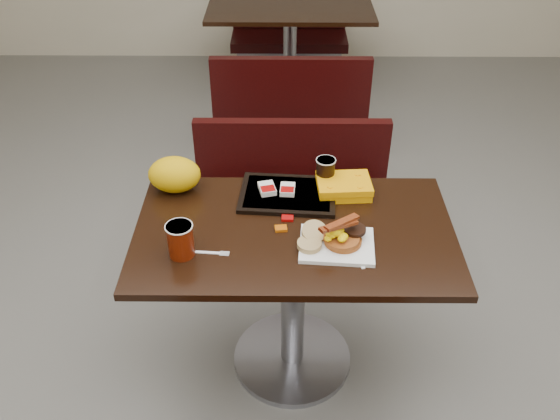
{
  "coord_description": "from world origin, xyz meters",
  "views": [
    {
      "loc": [
        -0.04,
        -1.75,
        2.14
      ],
      "look_at": [
        -0.05,
        0.03,
        0.82
      ],
      "focal_mm": 38.22,
      "sensor_mm": 36.0,
      "label": 1
    }
  ],
  "objects_px": {
    "table_far": "(290,55)",
    "hashbrown_sleeve_left": "(267,189)",
    "tray": "(288,195)",
    "hashbrown_sleeve_right": "(288,189)",
    "knife": "(358,254)",
    "bench_far_n": "(289,25)",
    "bench_near_n": "(292,203)",
    "clamshell": "(344,187)",
    "coffee_cup_near": "(180,240)",
    "pancake_stack": "(343,239)",
    "table_near": "(293,300)",
    "platter": "(337,245)",
    "paper_bag": "(175,175)",
    "coffee_cup_far": "(325,171)",
    "fork": "(208,253)",
    "bench_far_s": "(290,98)"
  },
  "relations": [
    {
      "from": "table_near",
      "to": "bench_near_n",
      "type": "bearing_deg",
      "value": 90.0
    },
    {
      "from": "table_near",
      "to": "coffee_cup_near",
      "type": "xyz_separation_m",
      "value": [
        -0.4,
        -0.14,
        0.44
      ]
    },
    {
      "from": "bench_far_n",
      "to": "knife",
      "type": "relative_size",
      "value": 6.5
    },
    {
      "from": "pancake_stack",
      "to": "clamshell",
      "type": "relative_size",
      "value": 0.63
    },
    {
      "from": "platter",
      "to": "knife",
      "type": "bearing_deg",
      "value": -26.58
    },
    {
      "from": "bench_far_s",
      "to": "paper_bag",
      "type": "height_order",
      "value": "paper_bag"
    },
    {
      "from": "knife",
      "to": "hashbrown_sleeve_right",
      "type": "distance_m",
      "value": 0.44
    },
    {
      "from": "table_far",
      "to": "coffee_cup_near",
      "type": "distance_m",
      "value": 2.81
    },
    {
      "from": "clamshell",
      "to": "platter",
      "type": "bearing_deg",
      "value": -102.04
    },
    {
      "from": "paper_bag",
      "to": "pancake_stack",
      "type": "bearing_deg",
      "value": -28.18
    },
    {
      "from": "tray",
      "to": "hashbrown_sleeve_right",
      "type": "relative_size",
      "value": 4.83
    },
    {
      "from": "table_near",
      "to": "platter",
      "type": "xyz_separation_m",
      "value": [
        0.15,
        -0.1,
        0.38
      ]
    },
    {
      "from": "table_near",
      "to": "bench_far_s",
      "type": "height_order",
      "value": "table_near"
    },
    {
      "from": "table_far",
      "to": "platter",
      "type": "distance_m",
      "value": 2.73
    },
    {
      "from": "table_far",
      "to": "hashbrown_sleeve_left",
      "type": "relative_size",
      "value": 14.3
    },
    {
      "from": "tray",
      "to": "table_far",
      "type": "bearing_deg",
      "value": 93.76
    },
    {
      "from": "bench_near_n",
      "to": "clamshell",
      "type": "bearing_deg",
      "value": -66.19
    },
    {
      "from": "tray",
      "to": "clamshell",
      "type": "xyz_separation_m",
      "value": [
        0.23,
        0.03,
        0.02
      ]
    },
    {
      "from": "table_far",
      "to": "platter",
      "type": "bearing_deg",
      "value": -86.79
    },
    {
      "from": "tray",
      "to": "hashbrown_sleeve_left",
      "type": "relative_size",
      "value": 4.55
    },
    {
      "from": "knife",
      "to": "coffee_cup_far",
      "type": "xyz_separation_m",
      "value": [
        -0.09,
        0.44,
        0.07
      ]
    },
    {
      "from": "platter",
      "to": "coffee_cup_near",
      "type": "height_order",
      "value": "coffee_cup_near"
    },
    {
      "from": "table_near",
      "to": "paper_bag",
      "type": "height_order",
      "value": "paper_bag"
    },
    {
      "from": "bench_far_n",
      "to": "coffee_cup_near",
      "type": "bearing_deg",
      "value": -96.65
    },
    {
      "from": "coffee_cup_far",
      "to": "coffee_cup_near",
      "type": "bearing_deg",
      "value": -140.25
    },
    {
      "from": "pancake_stack",
      "to": "knife",
      "type": "distance_m",
      "value": 0.08
    },
    {
      "from": "platter",
      "to": "pancake_stack",
      "type": "bearing_deg",
      "value": 23.84
    },
    {
      "from": "table_near",
      "to": "bench_far_n",
      "type": "distance_m",
      "value": 3.3
    },
    {
      "from": "knife",
      "to": "tray",
      "type": "bearing_deg",
      "value": -155.2
    },
    {
      "from": "bench_near_n",
      "to": "hashbrown_sleeve_left",
      "type": "bearing_deg",
      "value": -102.88
    },
    {
      "from": "coffee_cup_near",
      "to": "pancake_stack",
      "type": "bearing_deg",
      "value": 5.21
    },
    {
      "from": "clamshell",
      "to": "hashbrown_sleeve_left",
      "type": "bearing_deg",
      "value": 179.27
    },
    {
      "from": "table_far",
      "to": "knife",
      "type": "height_order",
      "value": "knife"
    },
    {
      "from": "table_near",
      "to": "bench_far_s",
      "type": "relative_size",
      "value": 1.2
    },
    {
      "from": "bench_far_n",
      "to": "coffee_cup_near",
      "type": "height_order",
      "value": "coffee_cup_near"
    },
    {
      "from": "clamshell",
      "to": "paper_bag",
      "type": "height_order",
      "value": "paper_bag"
    },
    {
      "from": "coffee_cup_far",
      "to": "paper_bag",
      "type": "distance_m",
      "value": 0.61
    },
    {
      "from": "hashbrown_sleeve_left",
      "to": "hashbrown_sleeve_right",
      "type": "bearing_deg",
      "value": -16.53
    },
    {
      "from": "table_near",
      "to": "paper_bag",
      "type": "distance_m",
      "value": 0.71
    },
    {
      "from": "fork",
      "to": "pancake_stack",
      "type": "bearing_deg",
      "value": 9.71
    },
    {
      "from": "platter",
      "to": "paper_bag",
      "type": "height_order",
      "value": "paper_bag"
    },
    {
      "from": "table_near",
      "to": "tray",
      "type": "height_order",
      "value": "tray"
    },
    {
      "from": "bench_near_n",
      "to": "bench_far_n",
      "type": "xyz_separation_m",
      "value": [
        0.0,
        2.6,
        0.0
      ]
    },
    {
      "from": "tray",
      "to": "paper_bag",
      "type": "distance_m",
      "value": 0.46
    },
    {
      "from": "fork",
      "to": "tray",
      "type": "relative_size",
      "value": 0.32
    },
    {
      "from": "hashbrown_sleeve_left",
      "to": "coffee_cup_far",
      "type": "height_order",
      "value": "coffee_cup_far"
    },
    {
      "from": "table_near",
      "to": "platter",
      "type": "height_order",
      "value": "platter"
    },
    {
      "from": "bench_far_s",
      "to": "hashbrown_sleeve_left",
      "type": "distance_m",
      "value": 1.73
    },
    {
      "from": "bench_far_n",
      "to": "coffee_cup_far",
      "type": "height_order",
      "value": "coffee_cup_far"
    },
    {
      "from": "pancake_stack",
      "to": "hashbrown_sleeve_left",
      "type": "height_order",
      "value": "pancake_stack"
    }
  ]
}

